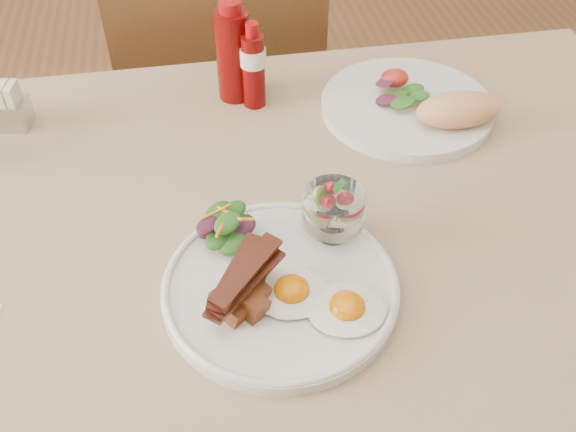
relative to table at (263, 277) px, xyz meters
name	(u,v)px	position (x,y,z in m)	size (l,w,h in m)	color
table	(263,277)	(0.00, 0.00, 0.00)	(1.33, 0.88, 0.75)	brown
chair_far	(222,99)	(0.00, 0.66, -0.14)	(0.42, 0.42, 0.93)	brown
main_plate	(280,288)	(0.01, -0.10, 0.10)	(0.28, 0.28, 0.02)	silver
fried_eggs	(319,299)	(0.05, -0.14, 0.11)	(0.15, 0.12, 0.02)	silver
bacon_potato_pile	(243,288)	(-0.04, -0.12, 0.13)	(0.10, 0.11, 0.05)	brown
side_salad	(227,228)	(-0.04, -0.02, 0.12)	(0.08, 0.07, 0.04)	#1A4813
fruit_cup	(333,209)	(0.09, -0.03, 0.15)	(0.08, 0.08, 0.08)	white
second_plate	(419,106)	(0.28, 0.22, 0.11)	(0.27, 0.27, 0.07)	silver
ketchup_bottle	(233,54)	(0.01, 0.32, 0.17)	(0.06, 0.06, 0.16)	#580505
hot_sauce_bottle	(253,67)	(0.03, 0.29, 0.16)	(0.04, 0.04, 0.14)	#580505
sugar_caddy	(0,108)	(-0.36, 0.30, 0.12)	(0.09, 0.06, 0.07)	#BCBBC0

